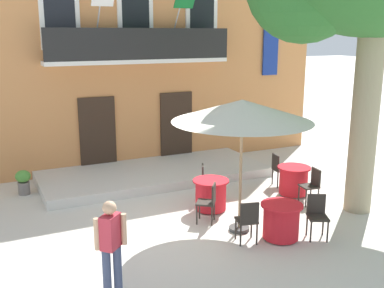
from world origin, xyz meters
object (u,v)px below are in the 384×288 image
cafe_chair_front_0 (248,219)px  ground_planter_left (23,181)px  cafe_chair_middle_0 (207,179)px  cafe_chair_near_tree_0 (312,184)px  pedestrian_near_entrance (111,243)px  cafe_chair_middle_1 (209,200)px  cafe_table_front (281,221)px  cafe_table_middle (211,195)px  cafe_chair_near_tree_1 (279,168)px  cafe_chair_front_1 (317,213)px  cafe_table_near_tree (294,180)px  cafe_umbrella (242,111)px

cafe_chair_front_0 → ground_planter_left: 6.29m
cafe_chair_middle_0 → cafe_chair_near_tree_0: bearing=-33.1°
pedestrian_near_entrance → cafe_chair_front_0: bearing=12.3°
cafe_chair_middle_1 → pedestrian_near_entrance: bearing=-145.2°
cafe_chair_near_tree_0 → cafe_table_front: bearing=-145.1°
cafe_chair_middle_1 → cafe_chair_front_0: (0.21, -1.27, 0.00)m
cafe_table_middle → cafe_chair_front_0: 1.93m
cafe_chair_middle_0 → cafe_table_front: (0.31, -2.74, -0.14)m
cafe_chair_middle_1 → cafe_chair_front_0: 1.29m
cafe_chair_middle_0 → ground_planter_left: bearing=150.2°
cafe_chair_near_tree_1 → cafe_chair_front_1: 3.32m
cafe_table_front → cafe_chair_front_1: (0.71, -0.26, 0.14)m
cafe_chair_near_tree_0 → cafe_chair_front_1: same height
cafe_table_middle → cafe_chair_middle_0: bearing=70.1°
cafe_table_middle → ground_planter_left: size_ratio=1.32×
cafe_chair_front_1 → pedestrian_near_entrance: bearing=-176.3°
cafe_chair_middle_0 → ground_planter_left: size_ratio=1.39×
cafe_table_near_tree → ground_planter_left: 7.12m
cafe_chair_middle_0 → cafe_table_near_tree: bearing=-16.9°
cafe_table_front → ground_planter_left: (-4.51, 5.14, -0.02)m
cafe_chair_middle_0 → cafe_umbrella: cafe_umbrella is taller
cafe_chair_near_tree_0 → cafe_table_front: 2.29m
cafe_chair_near_tree_0 → cafe_chair_middle_1: 2.83m
cafe_umbrella → ground_planter_left: 6.34m
cafe_table_near_tree → cafe_chair_front_1: cafe_chair_front_1 is taller
cafe_table_middle → cafe_chair_middle_0: size_ratio=0.95×
cafe_table_front → cafe_chair_front_1: 0.77m
cafe_table_near_tree → cafe_table_front: bearing=-132.8°
cafe_chair_near_tree_1 → cafe_umbrella: bearing=-140.4°
ground_planter_left → pedestrian_near_entrance: size_ratio=0.40×
cafe_chair_near_tree_1 → cafe_table_front: cafe_chair_near_tree_1 is taller
cafe_table_near_tree → cafe_umbrella: size_ratio=0.30×
cafe_chair_front_0 → cafe_table_near_tree: bearing=36.4°
cafe_chair_front_1 → cafe_table_front: bearing=160.2°
cafe_chair_near_tree_1 → cafe_table_front: size_ratio=1.05×
cafe_table_middle → cafe_chair_front_1: cafe_chair_front_1 is taller
cafe_umbrella → ground_planter_left: bearing=131.7°
cafe_table_near_tree → cafe_umbrella: bearing=-151.4°
cafe_umbrella → pedestrian_near_entrance: size_ratio=1.79×
cafe_chair_middle_0 → pedestrian_near_entrance: bearing=-136.1°
cafe_table_middle → cafe_umbrella: 2.58m
cafe_table_middle → cafe_chair_front_1: 2.62m
cafe_table_middle → cafe_umbrella: size_ratio=0.30×
cafe_chair_near_tree_1 → cafe_umbrella: (-2.53, -2.10, 2.08)m
cafe_chair_front_1 → cafe_umbrella: (-1.27, 0.97, 2.08)m
cafe_chair_near_tree_0 → cafe_chair_middle_0: 2.62m
cafe_chair_near_tree_0 → cafe_table_middle: size_ratio=1.05×
cafe_table_near_tree → cafe_chair_front_0: cafe_chair_front_0 is taller
cafe_table_near_tree → cafe_chair_middle_0: 2.33m
cafe_umbrella → cafe_chair_near_tree_0: bearing=13.6°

